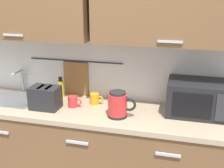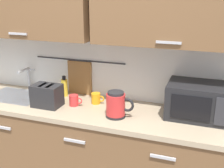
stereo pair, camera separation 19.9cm
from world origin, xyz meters
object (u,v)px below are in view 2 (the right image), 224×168
at_px(mug_by_kettle, 96,98).
at_px(electric_kettle, 116,105).
at_px(microwave, 197,101).
at_px(toaster, 47,95).
at_px(dish_soap_bottle, 64,87).
at_px(mug_near_sink, 74,100).

bearing_deg(mug_by_kettle, electric_kettle, -38.80).
height_order(microwave, mug_by_kettle, microwave).
relative_size(electric_kettle, toaster, 0.89).
bearing_deg(microwave, mug_by_kettle, -179.42).
height_order(electric_kettle, dish_soap_bottle, electric_kettle).
distance_m(toaster, mug_by_kettle, 0.42).
distance_m(dish_soap_bottle, mug_by_kettle, 0.36).
distance_m(microwave, mug_near_sink, 1.02).
distance_m(mug_near_sink, toaster, 0.23).
xyz_separation_m(dish_soap_bottle, toaster, (-0.02, -0.27, 0.01)).
height_order(microwave, mug_near_sink, microwave).
distance_m(electric_kettle, dish_soap_bottle, 0.67).
height_order(microwave, electric_kettle, microwave).
bearing_deg(toaster, mug_by_kettle, 27.88).
relative_size(dish_soap_bottle, mug_near_sink, 1.63).
bearing_deg(mug_near_sink, mug_by_kettle, 34.30).
distance_m(dish_soap_bottle, toaster, 0.27).
xyz_separation_m(microwave, mug_near_sink, (-1.01, -0.12, -0.09)).
xyz_separation_m(toaster, mug_by_kettle, (0.37, 0.20, -0.05)).
distance_m(microwave, dish_soap_bottle, 1.21).
bearing_deg(toaster, mug_near_sink, 22.45).
xyz_separation_m(microwave, dish_soap_bottle, (-1.20, 0.07, -0.05)).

